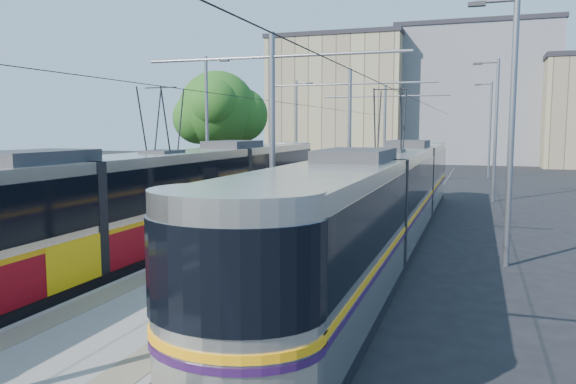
% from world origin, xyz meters
% --- Properties ---
extents(ground, '(160.00, 160.00, 0.00)m').
position_xyz_m(ground, '(0.00, 0.00, 0.00)').
color(ground, black).
rests_on(ground, ground).
extents(platform, '(4.00, 50.00, 0.30)m').
position_xyz_m(platform, '(0.00, 17.00, 0.15)').
color(platform, gray).
rests_on(platform, ground).
extents(tactile_strip_left, '(0.70, 50.00, 0.01)m').
position_xyz_m(tactile_strip_left, '(-1.45, 17.00, 0.30)').
color(tactile_strip_left, gray).
rests_on(tactile_strip_left, platform).
extents(tactile_strip_right, '(0.70, 50.00, 0.01)m').
position_xyz_m(tactile_strip_right, '(1.45, 17.00, 0.30)').
color(tactile_strip_right, gray).
rests_on(tactile_strip_right, platform).
extents(rails, '(8.71, 70.00, 0.03)m').
position_xyz_m(rails, '(0.00, 17.00, 0.02)').
color(rails, gray).
rests_on(rails, ground).
extents(tram_left, '(2.43, 29.26, 5.50)m').
position_xyz_m(tram_left, '(-3.60, 6.93, 1.71)').
color(tram_left, black).
rests_on(tram_left, ground).
extents(tram_right, '(2.43, 28.72, 5.50)m').
position_xyz_m(tram_right, '(3.60, 10.22, 1.86)').
color(tram_right, black).
rests_on(tram_right, ground).
extents(catenary, '(9.20, 70.00, 7.00)m').
position_xyz_m(catenary, '(0.00, 14.15, 4.52)').
color(catenary, slate).
rests_on(catenary, platform).
extents(street_lamps, '(15.18, 38.22, 8.00)m').
position_xyz_m(street_lamps, '(-0.00, 21.00, 4.18)').
color(street_lamps, slate).
rests_on(street_lamps, ground).
extents(shelter, '(0.85, 1.07, 2.08)m').
position_xyz_m(shelter, '(-0.17, 12.58, 1.39)').
color(shelter, black).
rests_on(shelter, platform).
extents(tree, '(5.27, 4.87, 7.66)m').
position_xyz_m(tree, '(-8.38, 22.07, 5.18)').
color(tree, '#382314').
rests_on(tree, ground).
extents(building_left, '(16.32, 12.24, 15.34)m').
position_xyz_m(building_left, '(-10.00, 60.00, 7.68)').
color(building_left, tan).
rests_on(building_left, ground).
extents(building_centre, '(18.36, 14.28, 16.32)m').
position_xyz_m(building_centre, '(6.00, 64.00, 8.17)').
color(building_centre, slate).
rests_on(building_centre, ground).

